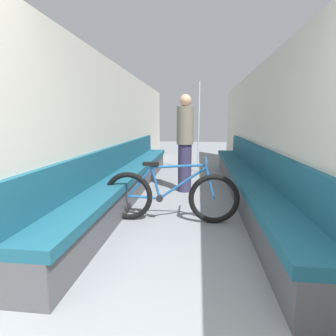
# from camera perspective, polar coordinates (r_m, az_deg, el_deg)

# --- Properties ---
(wall_left) EXTENTS (0.10, 10.38, 2.24)m
(wall_left) POSITION_cam_1_polar(r_m,az_deg,el_deg) (4.67, -11.80, 7.99)
(wall_left) COLOR beige
(wall_left) RESTS_ON ground
(wall_right) EXTENTS (0.10, 10.38, 2.24)m
(wall_right) POSITION_cam_1_polar(r_m,az_deg,el_deg) (4.57, 20.44, 7.51)
(wall_right) COLOR beige
(wall_right) RESTS_ON ground
(bench_seat_row_left) EXTENTS (0.47, 5.88, 0.88)m
(bench_seat_row_left) POSITION_cam_1_polar(r_m,az_deg,el_deg) (4.68, -8.52, -2.10)
(bench_seat_row_left) COLOR #4C4C51
(bench_seat_row_left) RESTS_ON ground
(bench_seat_row_right) EXTENTS (0.47, 5.88, 0.88)m
(bench_seat_row_right) POSITION_cam_1_polar(r_m,az_deg,el_deg) (4.60, 16.73, -2.66)
(bench_seat_row_right) COLOR #4C4C51
(bench_seat_row_right) RESTS_ON ground
(bicycle) EXTENTS (1.75, 0.46, 0.83)m
(bicycle) POSITION_cam_1_polar(r_m,az_deg,el_deg) (3.39, 0.46, -6.13)
(bicycle) COLOR black
(bicycle) RESTS_ON ground
(grab_pole_near) EXTENTS (0.08, 0.08, 2.22)m
(grab_pole_near) POSITION_cam_1_polar(r_m,az_deg,el_deg) (6.61, 6.69, 8.48)
(grab_pole_near) COLOR gray
(grab_pole_near) RESTS_ON ground
(passenger_standing) EXTENTS (0.30, 0.30, 1.74)m
(passenger_standing) POSITION_cam_1_polar(r_m,az_deg,el_deg) (4.74, 3.71, 5.58)
(passenger_standing) COLOR #332D4C
(passenger_standing) RESTS_ON ground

